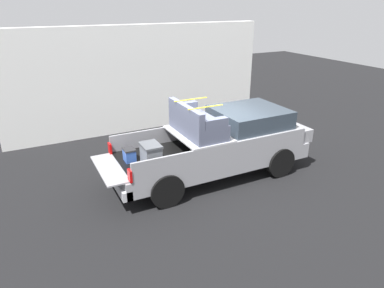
# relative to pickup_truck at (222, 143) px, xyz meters

# --- Properties ---
(ground_plane) EXTENTS (40.00, 40.00, 0.00)m
(ground_plane) POSITION_rel_pickup_truck_xyz_m (-0.36, 0.00, -0.96)
(ground_plane) COLOR black
(pickup_truck) EXTENTS (6.05, 2.06, 2.23)m
(pickup_truck) POSITION_rel_pickup_truck_xyz_m (0.00, 0.00, 0.00)
(pickup_truck) COLOR gray
(pickup_truck) RESTS_ON ground_plane
(building_facade) EXTENTS (10.01, 0.36, 3.91)m
(building_facade) POSITION_rel_pickup_truck_xyz_m (-0.75, 4.77, 0.99)
(building_facade) COLOR white
(building_facade) RESTS_ON ground_plane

